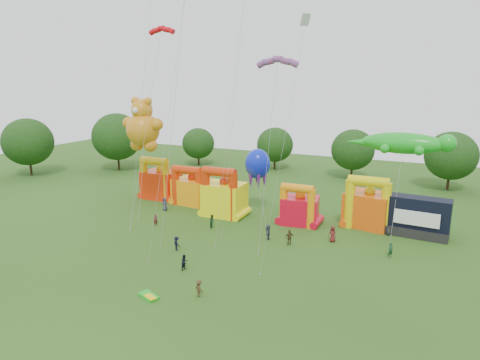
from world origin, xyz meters
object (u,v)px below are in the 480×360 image
at_px(octopus_kite, 260,188).
at_px(teddy_bear_kite, 142,146).
at_px(bouncy_castle_2, 224,197).
at_px(bouncy_castle_0, 160,182).
at_px(spectator_4, 290,237).
at_px(gecko_kite, 402,150).
at_px(spectator_0, 165,204).
at_px(stage_trailer, 417,217).

bearing_deg(octopus_kite, teddy_bear_kite, -161.29).
distance_m(bouncy_castle_2, octopus_kite, 5.28).
bearing_deg(octopus_kite, bouncy_castle_0, 174.63).
xyz_separation_m(teddy_bear_kite, spectator_4, (23.28, -3.57, -8.72)).
distance_m(bouncy_castle_2, spectator_4, 13.93).
xyz_separation_m(teddy_bear_kite, gecko_kite, (33.86, 8.79, 0.46)).
bearing_deg(bouncy_castle_0, bouncy_castle_2, -16.01).
bearing_deg(spectator_4, bouncy_castle_0, -61.65).
bearing_deg(bouncy_castle_2, gecko_kite, 13.89).
distance_m(gecko_kite, spectator_4, 18.68).
distance_m(octopus_kite, spectator_0, 14.42).
bearing_deg(octopus_kite, stage_trailer, 1.97).
distance_m(bouncy_castle_0, gecko_kite, 37.03).
bearing_deg(gecko_kite, bouncy_castle_0, -177.31).
relative_size(bouncy_castle_2, teddy_bear_kite, 0.44).
bearing_deg(spectator_0, gecko_kite, 13.61).
height_order(stage_trailer, teddy_bear_kite, teddy_bear_kite).
height_order(gecko_kite, spectator_4, gecko_kite).
height_order(teddy_bear_kite, gecko_kite, teddy_bear_kite).
xyz_separation_m(gecko_kite, octopus_kite, (-18.00, -3.42, -6.13)).
xyz_separation_m(bouncy_castle_0, spectator_0, (4.64, -5.48, -1.66)).
distance_m(teddy_bear_kite, gecko_kite, 34.99).
relative_size(teddy_bear_kite, octopus_kite, 1.78).
relative_size(stage_trailer, octopus_kite, 0.83).
height_order(bouncy_castle_2, teddy_bear_kite, teddy_bear_kite).
relative_size(bouncy_castle_0, spectator_0, 3.59).
xyz_separation_m(teddy_bear_kite, octopus_kite, (15.86, 5.37, -5.67)).
height_order(gecko_kite, octopus_kite, gecko_kite).
bearing_deg(stage_trailer, spectator_4, -143.71).
relative_size(bouncy_castle_2, gecko_kite, 0.54).
xyz_separation_m(bouncy_castle_0, octopus_kite, (18.22, -1.71, 1.36)).
xyz_separation_m(bouncy_castle_2, spectator_0, (-8.95, -1.58, -1.76)).
bearing_deg(teddy_bear_kite, stage_trailer, 9.48).
bearing_deg(teddy_bear_kite, octopus_kite, 18.71).
relative_size(bouncy_castle_2, spectator_0, 3.73).
xyz_separation_m(bouncy_castle_2, octopus_kite, (4.64, 2.18, 1.26)).
height_order(gecko_kite, spectator_0, gecko_kite).
relative_size(bouncy_castle_0, octopus_kite, 0.74).
bearing_deg(bouncy_castle_2, spectator_4, -29.27).
bearing_deg(stage_trailer, bouncy_castle_0, 178.51).
bearing_deg(gecko_kite, teddy_bear_kite, -165.45).
bearing_deg(spectator_0, bouncy_castle_2, 10.82).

